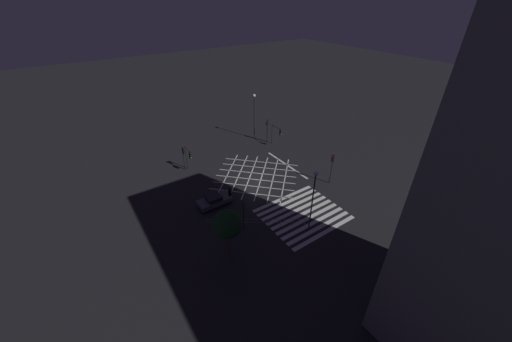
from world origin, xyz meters
The scene contains 13 objects.
ground_plane centered at (0.00, 0.00, 0.00)m, with size 200.00×200.00×0.00m, color black.
road_markings centered at (0.24, -6.37, 0.00)m, with size 13.74×20.42×0.01m.
traffic_light_se_main centered at (7.24, -6.92, 3.10)m, with size 0.39×0.36×4.36m.
traffic_light_sw_cross centered at (-6.99, -6.30, 2.84)m, with size 0.36×3.11×3.83m.
traffic_light_nw_cross centered at (-7.12, 6.20, 2.68)m, with size 0.36×2.10×3.67m.
traffic_light_ne_cross centered at (8.02, 5.68, 2.57)m, with size 0.36×2.51×3.50m.
traffic_light_ne_main centered at (7.63, 7.99, 2.89)m, with size 0.39×0.36×4.05m.
traffic_light_nw_main centered at (-7.46, 7.26, 2.61)m, with size 0.39×0.36×3.65m.
street_lamp_east centered at (-1.16, -11.96, 5.35)m, with size 0.51×0.51×7.50m.
street_lamp_west centered at (6.63, 10.31, 5.53)m, with size 0.50×0.50×7.92m.
street_tree_near centered at (-10.13, -10.28, 4.10)m, with size 2.72×2.72×5.48m.
waiting_car centered at (-7.66, -2.28, 0.59)m, with size 4.06×1.84×1.27m.
pedestrian_railing centered at (-5.65, -8.32, 0.67)m, with size 8.96×6.09×1.05m.
Camera 1 is at (-18.81, -27.72, 22.02)m, focal length 20.00 mm.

